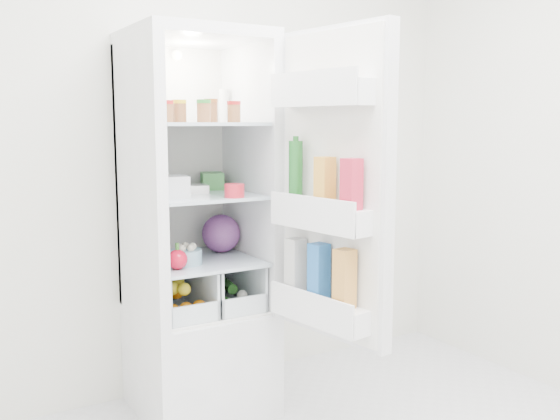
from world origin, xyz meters
TOP-DOWN VIEW (x-y plane):
  - room_walls at (0.00, 0.00)m, footprint 3.02×3.02m
  - refrigerator at (-0.20, 1.25)m, footprint 0.60×0.60m
  - shelf_low at (-0.20, 1.19)m, footprint 0.49×0.53m
  - shelf_mid at (-0.20, 1.19)m, footprint 0.49×0.53m
  - shelf_top at (-0.20, 1.19)m, footprint 0.49×0.53m
  - crisper_left at (-0.32, 1.19)m, footprint 0.23×0.46m
  - crisper_right at (-0.08, 1.19)m, footprint 0.23×0.46m
  - condiment_jars at (-0.24, 1.07)m, footprint 0.38×0.16m
  - squeeze_bottle at (0.01, 1.34)m, footprint 0.06×0.06m
  - tub_white at (-0.37, 1.11)m, footprint 0.17×0.17m
  - tin_red at (-0.12, 0.98)m, footprint 0.10×0.10m
  - foil_tray at (-0.22, 1.24)m, footprint 0.18×0.15m
  - tub_green at (-0.05, 1.35)m, footprint 0.14×0.17m
  - red_cabbage at (-0.05, 1.28)m, footprint 0.19×0.19m
  - bell_pepper at (-0.37, 1.04)m, footprint 0.09×0.09m
  - mushroom_bowl at (-0.30, 1.11)m, footprint 0.19×0.19m
  - citrus_pile at (-0.33, 1.12)m, footprint 0.20×0.24m
  - veg_pile at (-0.07, 1.18)m, footprint 0.16×0.30m
  - fridge_door at (0.15, 0.61)m, footprint 0.25×0.60m

SIDE VIEW (x-z plane):
  - veg_pile at x=-0.07m, z-range 0.51..0.61m
  - citrus_pile at x=-0.33m, z-range 0.51..0.67m
  - crisper_left at x=-0.32m, z-range 0.50..0.72m
  - crisper_right at x=-0.08m, z-range 0.50..0.72m
  - refrigerator at x=-0.20m, z-range -0.23..1.57m
  - shelf_low at x=-0.20m, z-range 0.73..0.75m
  - mushroom_bowl at x=-0.30m, z-range 0.75..0.81m
  - bell_pepper at x=-0.37m, z-range 0.75..0.84m
  - red_cabbage at x=-0.05m, z-range 0.75..0.94m
  - shelf_mid at x=-0.20m, z-range 1.04..1.06m
  - foil_tray at x=-0.22m, z-range 1.06..1.10m
  - tin_red at x=-0.12m, z-range 1.06..1.12m
  - fridge_door at x=0.15m, z-range 0.44..1.74m
  - tub_green at x=-0.05m, z-range 1.06..1.14m
  - tub_white at x=-0.37m, z-range 1.06..1.15m
  - shelf_top at x=-0.20m, z-range 1.37..1.39m
  - condiment_jars at x=-0.24m, z-range 1.39..1.47m
  - squeeze_bottle at x=0.01m, z-range 1.39..1.55m
  - room_walls at x=0.00m, z-range 0.29..2.90m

